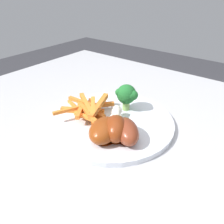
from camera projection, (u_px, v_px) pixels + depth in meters
dining_table at (112, 162)px, 0.55m from camera, size 1.03×0.88×0.71m
dinner_plate at (112, 121)px, 0.51m from camera, size 0.29×0.29×0.01m
broccoli_floret_front at (127, 95)px, 0.53m from camera, size 0.06×0.05×0.07m
carrot_fries_pile at (89, 109)px, 0.52m from camera, size 0.16×0.14×0.04m
chicken_drumstick_near at (126, 130)px, 0.44m from camera, size 0.12×0.11×0.04m
chicken_drumstick_far at (116, 127)px, 0.44m from camera, size 0.10×0.12×0.05m
chicken_drumstick_extra at (105, 129)px, 0.44m from camera, size 0.08×0.13×0.04m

